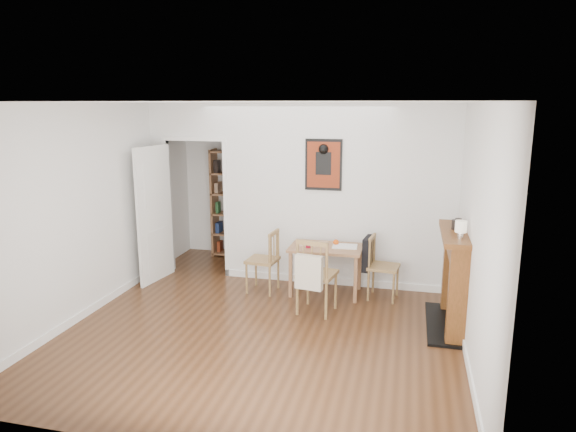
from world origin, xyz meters
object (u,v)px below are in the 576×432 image
(chair_left, at_px, (262,261))
(ceramic_jar_a, at_px, (456,225))
(bookshelf, at_px, (234,204))
(fireplace, at_px, (455,276))
(mantel_lamp, at_px, (461,228))
(notebook, at_px, (345,246))
(chair_front, at_px, (317,275))
(chair_right, at_px, (382,266))
(dining_table, at_px, (326,252))
(orange_fruit, at_px, (336,242))
(red_glass, at_px, (308,244))
(ceramic_jar_b, at_px, (458,222))

(chair_left, relative_size, ceramic_jar_a, 7.82)
(bookshelf, height_order, fireplace, bookshelf)
(mantel_lamp, bearing_deg, notebook, 141.66)
(chair_front, height_order, notebook, chair_front)
(chair_right, distance_m, fireplace, 1.14)
(dining_table, bearing_deg, mantel_lamp, -32.74)
(chair_left, distance_m, bookshelf, 1.89)
(orange_fruit, bearing_deg, bookshelf, 145.63)
(orange_fruit, xyz_separation_m, ceramic_jar_a, (1.49, -0.74, 0.50))
(notebook, height_order, ceramic_jar_a, ceramic_jar_a)
(notebook, height_order, mantel_lamp, mantel_lamp)
(orange_fruit, bearing_deg, dining_table, -137.94)
(red_glass, height_order, ceramic_jar_b, ceramic_jar_b)
(dining_table, xyz_separation_m, chair_right, (0.77, 0.00, -0.14))
(chair_left, xyz_separation_m, bookshelf, (-0.95, 1.56, 0.46))
(dining_table, height_order, chair_front, chair_front)
(orange_fruit, bearing_deg, ceramic_jar_a, -26.28)
(red_glass, relative_size, orange_fruit, 1.10)
(mantel_lamp, bearing_deg, red_glass, 153.17)
(orange_fruit, xyz_separation_m, notebook, (0.13, -0.06, -0.03))
(dining_table, distance_m, mantel_lamp, 2.06)
(ceramic_jar_a, bearing_deg, chair_front, -178.11)
(fireplace, xyz_separation_m, ceramic_jar_b, (0.01, 0.25, 0.59))
(chair_left, height_order, mantel_lamp, mantel_lamp)
(chair_left, xyz_separation_m, orange_fruit, (0.99, 0.23, 0.27))
(ceramic_jar_b, bearing_deg, chair_front, -172.33)
(fireplace, relative_size, orange_fruit, 15.65)
(fireplace, height_order, orange_fruit, fireplace)
(dining_table, relative_size, ceramic_jar_b, 10.31)
(red_glass, height_order, ceramic_jar_a, ceramic_jar_a)
(ceramic_jar_a, distance_m, ceramic_jar_b, 0.18)
(chair_left, relative_size, ceramic_jar_b, 9.26)
(fireplace, distance_m, ceramic_jar_a, 0.61)
(fireplace, bearing_deg, dining_table, 156.51)
(dining_table, bearing_deg, bookshelf, 141.81)
(fireplace, bearing_deg, orange_fruit, 151.72)
(chair_right, relative_size, red_glass, 9.83)
(bookshelf, distance_m, orange_fruit, 2.36)
(chair_left, distance_m, ceramic_jar_a, 2.65)
(orange_fruit, relative_size, ceramic_jar_a, 0.70)
(ceramic_jar_a, bearing_deg, fireplace, -70.05)
(chair_right, xyz_separation_m, ceramic_jar_b, (0.89, -0.46, 0.76))
(chair_front, distance_m, notebook, 0.79)
(dining_table, bearing_deg, red_glass, -154.81)
(dining_table, xyz_separation_m, bookshelf, (-1.83, 1.44, 0.32))
(bookshelf, relative_size, ceramic_jar_a, 16.23)
(chair_right, bearing_deg, mantel_lamp, -50.51)
(dining_table, height_order, chair_left, chair_left)
(fireplace, bearing_deg, chair_right, 140.76)
(chair_front, relative_size, bookshelf, 0.53)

